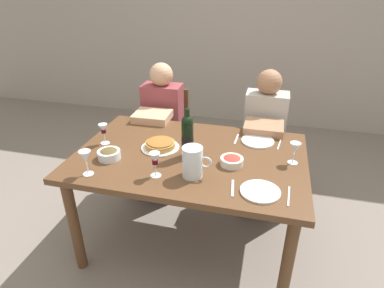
{
  "coord_description": "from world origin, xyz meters",
  "views": [
    {
      "loc": [
        0.48,
        -1.81,
        1.8
      ],
      "look_at": [
        0.01,
        0.03,
        0.82
      ],
      "focal_mm": 30.36,
      "sensor_mm": 36.0,
      "label": 1
    }
  ],
  "objects_px": {
    "dinner_plate_right_setting": "(258,141)",
    "chair_right": "(263,139)",
    "baked_tart": "(160,145)",
    "salad_bowl": "(232,161)",
    "wine_glass_right_diner": "(86,158)",
    "water_pitcher": "(193,164)",
    "dining_table": "(190,166)",
    "wine_glass_left_diner": "(103,130)",
    "wine_bottle": "(187,136)",
    "wine_glass_centre": "(295,149)",
    "diner_left": "(159,128)",
    "diner_right": "(263,139)",
    "olive_bowl": "(109,154)",
    "dinner_plate_left_setting": "(260,191)",
    "chair_left": "(168,129)",
    "wine_glass_spare": "(155,160)"
  },
  "relations": [
    {
      "from": "diner_left",
      "to": "diner_right",
      "type": "distance_m",
      "value": 0.9
    },
    {
      "from": "dinner_plate_right_setting",
      "to": "diner_right",
      "type": "relative_size",
      "value": 0.2
    },
    {
      "from": "salad_bowl",
      "to": "olive_bowl",
      "type": "distance_m",
      "value": 0.78
    },
    {
      "from": "wine_glass_right_diner",
      "to": "wine_glass_left_diner",
      "type": "bearing_deg",
      "value": 103.68
    },
    {
      "from": "wine_glass_centre",
      "to": "diner_right",
      "type": "distance_m",
      "value": 0.68
    },
    {
      "from": "baked_tart",
      "to": "wine_glass_centre",
      "type": "height_order",
      "value": "wine_glass_centre"
    },
    {
      "from": "diner_left",
      "to": "diner_right",
      "type": "xyz_separation_m",
      "value": [
        0.9,
        0.0,
        0.0
      ]
    },
    {
      "from": "salad_bowl",
      "to": "wine_glass_right_diner",
      "type": "bearing_deg",
      "value": -158.48
    },
    {
      "from": "dining_table",
      "to": "wine_glass_centre",
      "type": "distance_m",
      "value": 0.68
    },
    {
      "from": "chair_left",
      "to": "diner_right",
      "type": "relative_size",
      "value": 0.75
    },
    {
      "from": "dinner_plate_right_setting",
      "to": "dining_table",
      "type": "bearing_deg",
      "value": -145.4
    },
    {
      "from": "olive_bowl",
      "to": "diner_left",
      "type": "bearing_deg",
      "value": 87.25
    },
    {
      "from": "dinner_plate_left_setting",
      "to": "salad_bowl",
      "type": "bearing_deg",
      "value": 127.41
    },
    {
      "from": "dinner_plate_left_setting",
      "to": "dinner_plate_right_setting",
      "type": "distance_m",
      "value": 0.61
    },
    {
      "from": "dining_table",
      "to": "wine_bottle",
      "type": "height_order",
      "value": "wine_bottle"
    },
    {
      "from": "water_pitcher",
      "to": "dinner_plate_right_setting",
      "type": "bearing_deg",
      "value": 57.9
    },
    {
      "from": "wine_glass_left_diner",
      "to": "wine_glass_centre",
      "type": "relative_size",
      "value": 1.04
    },
    {
      "from": "dinner_plate_left_setting",
      "to": "chair_left",
      "type": "relative_size",
      "value": 0.25
    },
    {
      "from": "dinner_plate_left_setting",
      "to": "diner_right",
      "type": "relative_size",
      "value": 0.19
    },
    {
      "from": "wine_glass_left_diner",
      "to": "chair_left",
      "type": "bearing_deg",
      "value": 79.55
    },
    {
      "from": "dining_table",
      "to": "dinner_plate_left_setting",
      "type": "xyz_separation_m",
      "value": [
        0.48,
        -0.32,
        0.1
      ]
    },
    {
      "from": "wine_bottle",
      "to": "dinner_plate_left_setting",
      "type": "height_order",
      "value": "wine_bottle"
    },
    {
      "from": "baked_tart",
      "to": "wine_glass_centre",
      "type": "relative_size",
      "value": 1.83
    },
    {
      "from": "salad_bowl",
      "to": "chair_left",
      "type": "height_order",
      "value": "chair_left"
    },
    {
      "from": "water_pitcher",
      "to": "diner_left",
      "type": "bearing_deg",
      "value": 120.58
    },
    {
      "from": "baked_tart",
      "to": "dinner_plate_right_setting",
      "type": "height_order",
      "value": "baked_tart"
    },
    {
      "from": "wine_bottle",
      "to": "chair_right",
      "type": "relative_size",
      "value": 0.38
    },
    {
      "from": "dinner_plate_right_setting",
      "to": "salad_bowl",
      "type": "bearing_deg",
      "value": -110.58
    },
    {
      "from": "chair_right",
      "to": "water_pitcher",
      "type": "bearing_deg",
      "value": 72.25
    },
    {
      "from": "dinner_plate_right_setting",
      "to": "chair_right",
      "type": "relative_size",
      "value": 0.26
    },
    {
      "from": "dining_table",
      "to": "chair_left",
      "type": "height_order",
      "value": "chair_left"
    },
    {
      "from": "salad_bowl",
      "to": "diner_left",
      "type": "xyz_separation_m",
      "value": [
        -0.73,
        0.71,
        -0.17
      ]
    },
    {
      "from": "wine_bottle",
      "to": "salad_bowl",
      "type": "height_order",
      "value": "wine_bottle"
    },
    {
      "from": "baked_tart",
      "to": "wine_glass_centre",
      "type": "xyz_separation_m",
      "value": [
        0.87,
        0.02,
        0.07
      ]
    },
    {
      "from": "baked_tart",
      "to": "salad_bowl",
      "type": "distance_m",
      "value": 0.51
    },
    {
      "from": "wine_glass_left_diner",
      "to": "wine_glass_centre",
      "type": "xyz_separation_m",
      "value": [
        1.27,
        0.05,
        -0.01
      ]
    },
    {
      "from": "olive_bowl",
      "to": "wine_glass_right_diner",
      "type": "height_order",
      "value": "wine_glass_right_diner"
    },
    {
      "from": "wine_glass_centre",
      "to": "dinner_plate_left_setting",
      "type": "relative_size",
      "value": 0.64
    },
    {
      "from": "olive_bowl",
      "to": "dinner_plate_right_setting",
      "type": "relative_size",
      "value": 0.63
    },
    {
      "from": "wine_glass_left_diner",
      "to": "wine_glass_right_diner",
      "type": "distance_m",
      "value": 0.39
    },
    {
      "from": "olive_bowl",
      "to": "wine_glass_spare",
      "type": "distance_m",
      "value": 0.38
    },
    {
      "from": "olive_bowl",
      "to": "diner_left",
      "type": "xyz_separation_m",
      "value": [
        0.04,
        0.83,
        -0.18
      ]
    },
    {
      "from": "water_pitcher",
      "to": "dinner_plate_right_setting",
      "type": "height_order",
      "value": "water_pitcher"
    },
    {
      "from": "dining_table",
      "to": "wine_bottle",
      "type": "xyz_separation_m",
      "value": [
        -0.01,
        -0.03,
        0.24
      ]
    },
    {
      "from": "baked_tart",
      "to": "chair_right",
      "type": "height_order",
      "value": "chair_right"
    },
    {
      "from": "wine_glass_left_diner",
      "to": "dining_table",
      "type": "bearing_deg",
      "value": 0.39
    },
    {
      "from": "olive_bowl",
      "to": "dinner_plate_left_setting",
      "type": "xyz_separation_m",
      "value": [
        0.96,
        -0.13,
        -0.03
      ]
    },
    {
      "from": "dining_table",
      "to": "wine_glass_left_diner",
      "type": "bearing_deg",
      "value": -179.61
    },
    {
      "from": "wine_glass_spare",
      "to": "dinner_plate_right_setting",
      "type": "distance_m",
      "value": 0.81
    },
    {
      "from": "salad_bowl",
      "to": "chair_right",
      "type": "height_order",
      "value": "chair_right"
    }
  ]
}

